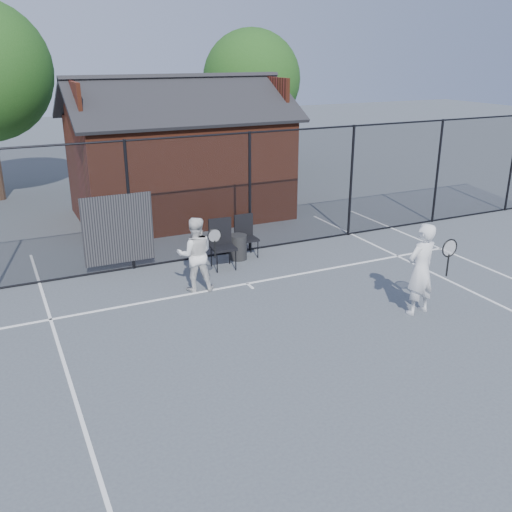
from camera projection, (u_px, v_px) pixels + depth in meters
name	position (u px, v px, depth m)	size (l,w,h in m)	color
ground	(319.00, 344.00, 9.93)	(80.00, 80.00, 0.00)	#4B5156
court_lines	(364.00, 381.00, 8.81)	(11.02, 18.00, 0.01)	white
fence	(200.00, 201.00, 13.56)	(22.04, 3.00, 3.00)	black
clubhouse	(179.00, 163.00, 17.23)	(6.50, 4.36, 4.19)	#622917
tree_right	(252.00, 79.00, 23.21)	(3.97, 3.97, 5.70)	#362215
player_front	(421.00, 269.00, 10.80)	(0.83, 0.64, 1.81)	white
player_back	(195.00, 254.00, 11.92)	(0.93, 0.78, 1.60)	white
chair_left	(247.00, 237.00, 13.96)	(0.49, 0.51, 1.01)	black
chair_right	(223.00, 245.00, 13.18)	(0.54, 0.57, 1.13)	black
waste_bin	(238.00, 247.00, 13.86)	(0.42, 0.42, 0.62)	#252525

